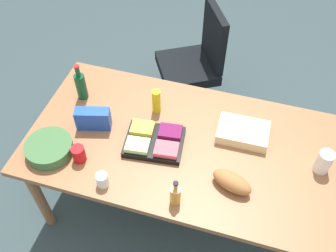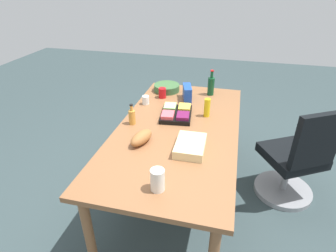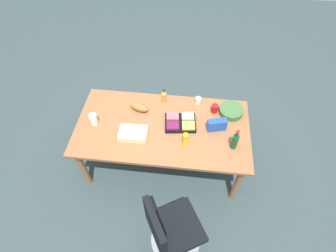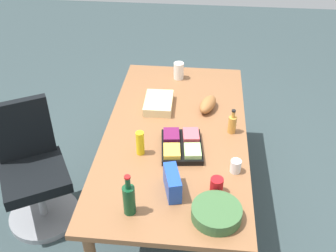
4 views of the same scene
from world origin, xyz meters
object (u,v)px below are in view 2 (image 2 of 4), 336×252
object	(u,v)px
mustard_bottle	(207,108)
salad_bowl	(167,88)
conference_table	(178,135)
paper_cup	(146,100)
sheet_cake	(190,146)
fruit_platter	(176,113)
red_solo_cup	(162,93)
dressing_bottle	(132,117)
mayo_jar	(158,180)
wine_bottle	(211,85)
office_chair	(294,164)
bread_loaf	(141,138)
chip_bag_blue	(187,93)

from	to	relation	value
mustard_bottle	salad_bowl	xyz separation A→B (m)	(-0.52, -0.52, -0.05)
conference_table	paper_cup	xyz separation A→B (m)	(-0.40, -0.43, 0.12)
sheet_cake	fruit_platter	world-z (taller)	fruit_platter
mustard_bottle	salad_bowl	world-z (taller)	mustard_bottle
mustard_bottle	fruit_platter	xyz separation A→B (m)	(0.07, -0.28, -0.06)
mustard_bottle	red_solo_cup	distance (m)	0.61
paper_cup	dressing_bottle	distance (m)	0.43
mayo_jar	red_solo_cup	size ratio (longest dim) A/B	1.38
wine_bottle	sheet_cake	bearing A→B (deg)	-1.61
conference_table	paper_cup	world-z (taller)	paper_cup
mustard_bottle	mayo_jar	xyz separation A→B (m)	(1.08, -0.18, -0.01)
office_chair	mayo_jar	size ratio (longest dim) A/B	6.58
conference_table	red_solo_cup	bearing A→B (deg)	-153.39
bread_loaf	red_solo_cup	bearing A→B (deg)	-175.54
mustard_bottle	bread_loaf	distance (m)	0.75
office_chair	bread_loaf	xyz separation A→B (m)	(0.54, -1.31, 0.42)
conference_table	chip_bag_blue	size ratio (longest dim) A/B	9.28
mustard_bottle	wine_bottle	xyz separation A→B (m)	(-0.53, -0.02, 0.02)
dressing_bottle	fruit_platter	bearing A→B (deg)	123.89
paper_cup	conference_table	bearing A→B (deg)	46.81
conference_table	paper_cup	size ratio (longest dim) A/B	22.68
chip_bag_blue	bread_loaf	world-z (taller)	chip_bag_blue
salad_bowl	dressing_bottle	bearing A→B (deg)	-7.49
mustard_bottle	bread_loaf	bearing A→B (deg)	-37.09
mayo_jar	chip_bag_blue	world-z (taller)	mayo_jar
paper_cup	mustard_bottle	bearing A→B (deg)	79.43
dressing_bottle	salad_bowl	size ratio (longest dim) A/B	0.67
office_chair	fruit_platter	world-z (taller)	office_chair
chip_bag_blue	salad_bowl	size ratio (longest dim) A/B	0.76
chip_bag_blue	red_solo_cup	distance (m)	0.27
red_solo_cup	dressing_bottle	xyz separation A→B (m)	(0.64, -0.11, 0.02)
bread_loaf	fruit_platter	distance (m)	0.55
paper_cup	salad_bowl	distance (m)	0.42
red_solo_cup	dressing_bottle	distance (m)	0.65
mayo_jar	paper_cup	bearing A→B (deg)	-158.77
paper_cup	salad_bowl	xyz separation A→B (m)	(-0.40, 0.12, -0.01)
conference_table	mustard_bottle	world-z (taller)	mustard_bottle
paper_cup	wine_bottle	bearing A→B (deg)	123.57
mustard_bottle	chip_bag_blue	world-z (taller)	mustard_bottle
mustard_bottle	dressing_bottle	bearing A→B (deg)	-63.78
office_chair	sheet_cake	bearing A→B (deg)	-59.54
conference_table	sheet_cake	distance (m)	0.37
conference_table	mustard_bottle	distance (m)	0.39
dressing_bottle	fruit_platter	size ratio (longest dim) A/B	0.50
mayo_jar	dressing_bottle	xyz separation A→B (m)	(-0.77, -0.46, -0.00)
conference_table	red_solo_cup	xyz separation A→B (m)	(-0.60, -0.30, 0.13)
paper_cup	dressing_bottle	xyz separation A→B (m)	(0.43, 0.01, 0.03)
mayo_jar	fruit_platter	distance (m)	1.01
sheet_cake	paper_cup	world-z (taller)	paper_cup
mayo_jar	chip_bag_blue	size ratio (longest dim) A/B	0.69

